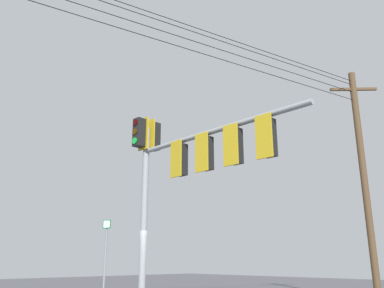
% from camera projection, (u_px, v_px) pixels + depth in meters
% --- Properties ---
extents(signal_mast_assembly, '(0.96, 5.98, 6.00)m').
position_uv_depth(signal_mast_assembly, '(182.00, 161.00, 11.26)').
color(signal_mast_assembly, gray).
rests_on(signal_mast_assembly, ground).
extents(utility_pole_wooden, '(1.60, 1.65, 10.26)m').
position_uv_depth(utility_pole_wooden, '(364.00, 176.00, 17.87)').
color(utility_pole_wooden, '#4C3823').
rests_on(utility_pole_wooden, ground).
extents(route_sign_primary, '(0.20, 0.25, 3.10)m').
position_uv_depth(route_sign_primary, '(105.00, 256.00, 14.18)').
color(route_sign_primary, slate).
rests_on(route_sign_primary, ground).
extents(overhead_wire_span, '(22.64, 5.34, 1.20)m').
position_uv_depth(overhead_wire_span, '(121.00, 14.00, 13.34)').
color(overhead_wire_span, black).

